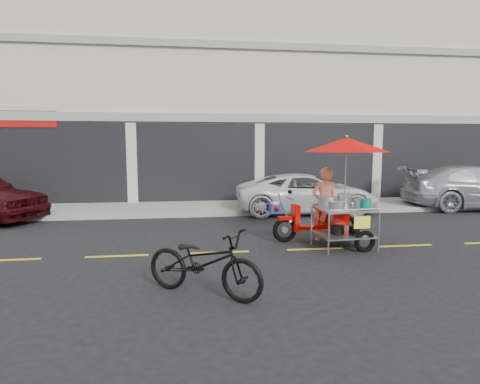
{
  "coord_description": "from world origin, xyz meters",
  "views": [
    {
      "loc": [
        -2.64,
        -7.85,
        2.17
      ],
      "look_at": [
        -1.5,
        0.6,
        1.15
      ],
      "focal_mm": 30.0,
      "sensor_mm": 36.0,
      "label": 1
    }
  ],
  "objects": [
    {
      "name": "ground",
      "position": [
        0.0,
        0.0,
        0.0
      ],
      "size": [
        90.0,
        90.0,
        0.0
      ],
      "primitive_type": "plane",
      "color": "black"
    },
    {
      "name": "sidewalk",
      "position": [
        0.0,
        5.5,
        0.07
      ],
      "size": [
        45.0,
        3.0,
        0.15
      ],
      "primitive_type": "cube",
      "color": "gray",
      "rests_on": "ground"
    },
    {
      "name": "shophouse_block",
      "position": [
        2.82,
        10.59,
        4.24
      ],
      "size": [
        36.0,
        8.11,
        10.4
      ],
      "color": "beige",
      "rests_on": "ground"
    },
    {
      "name": "centerline",
      "position": [
        0.0,
        0.0,
        0.0
      ],
      "size": [
        42.0,
        0.1,
        0.01
      ],
      "primitive_type": "cube",
      "color": "gold",
      "rests_on": "ground"
    },
    {
      "name": "white_pickup",
      "position": [
        1.14,
        4.36,
        0.62
      ],
      "size": [
        4.6,
        2.35,
        1.24
      ],
      "primitive_type": "imported",
      "rotation": [
        0.0,
        0.0,
        1.51
      ],
      "color": "silver",
      "rests_on": "ground"
    },
    {
      "name": "silver_pickup",
      "position": [
        7.12,
        4.3,
        0.72
      ],
      "size": [
        5.24,
        2.75,
        1.45
      ],
      "primitive_type": "imported",
      "rotation": [
        0.0,
        0.0,
        1.42
      ],
      "color": "#AEB0B5",
      "rests_on": "ground"
    },
    {
      "name": "near_bicycle",
      "position": [
        -2.41,
        -2.26,
        0.49
      ],
      "size": [
        1.91,
        1.57,
        0.98
      ],
      "primitive_type": "imported",
      "rotation": [
        0.0,
        0.0,
        0.99
      ],
      "color": "black",
      "rests_on": "ground"
    },
    {
      "name": "food_vendor_rig",
      "position": [
        0.55,
        0.31,
        1.48
      ],
      "size": [
        2.45,
        1.94,
        2.37
      ],
      "rotation": [
        0.0,
        0.0,
        0.08
      ],
      "color": "black",
      "rests_on": "ground"
    }
  ]
}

